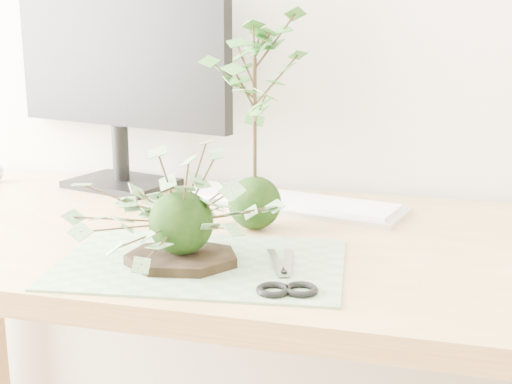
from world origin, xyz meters
TOP-DOWN VIEW (x-y plane):
  - desk at (-0.08, 1.23)m, footprint 1.60×0.70m
  - cutting_mat at (-0.07, 1.06)m, footprint 0.47×0.34m
  - stone_dish at (-0.09, 1.05)m, footprint 0.21×0.21m
  - ivy_kokedama at (-0.09, 1.05)m, footprint 0.32×0.32m
  - maple_kokedama at (-0.04, 1.26)m, footprint 0.26×0.26m
  - keyboard at (-0.01, 1.43)m, footprint 0.49×0.24m
  - monitor at (-0.41, 1.51)m, footprint 0.55×0.22m
  - scissors at (0.08, 0.99)m, footprint 0.10×0.20m

SIDE VIEW (x-z plane):
  - desk at x=-0.08m, z-range 0.28..1.02m
  - cutting_mat at x=-0.07m, z-range 0.74..0.74m
  - scissors at x=0.08m, z-range 0.74..0.75m
  - keyboard at x=-0.01m, z-range 0.74..0.76m
  - stone_dish at x=-0.09m, z-range 0.74..0.76m
  - ivy_kokedama at x=-0.09m, z-range 0.76..0.95m
  - maple_kokedama at x=-0.04m, z-range 0.82..1.22m
  - monitor at x=-0.41m, z-range 0.78..1.27m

